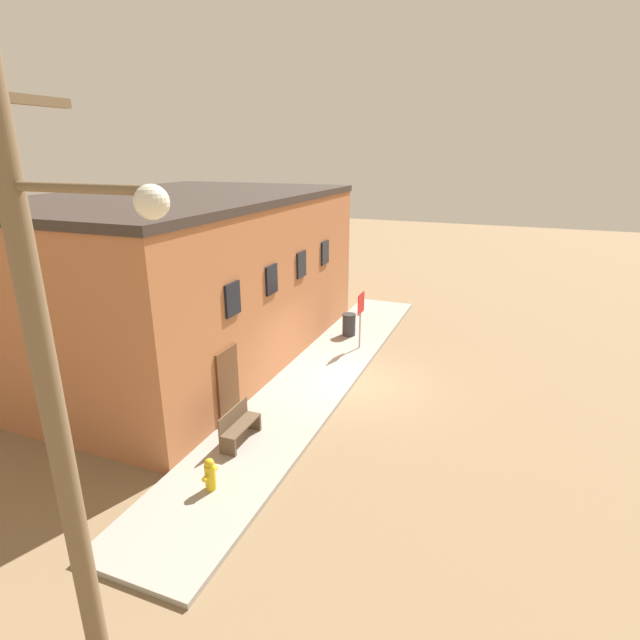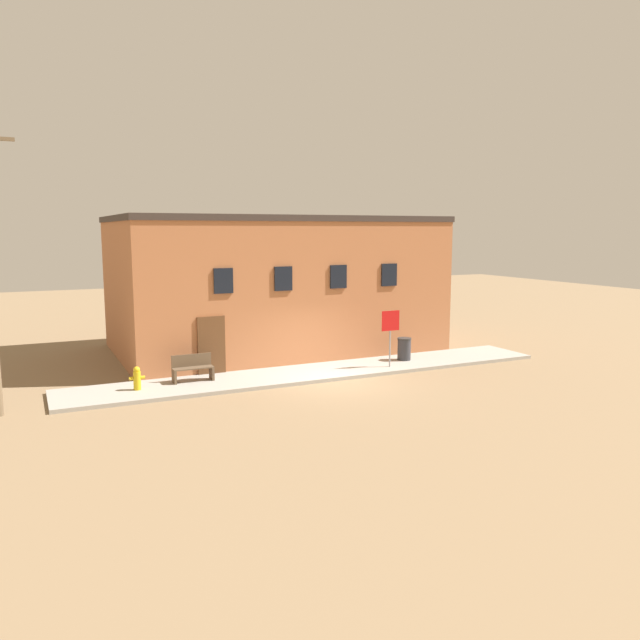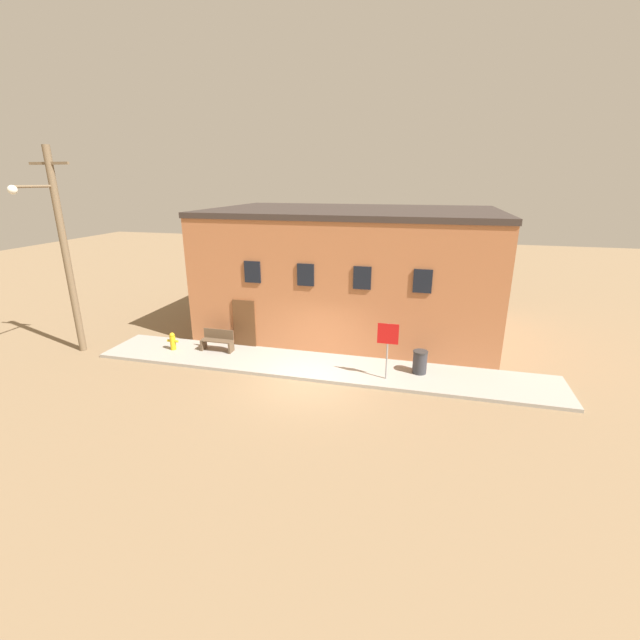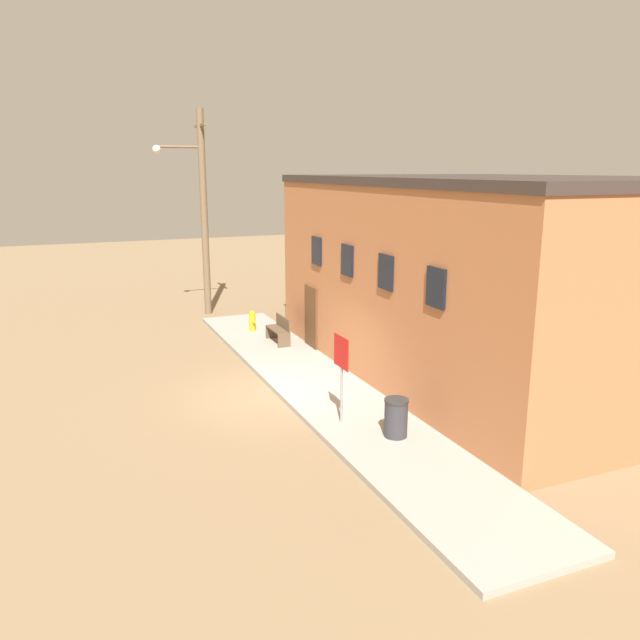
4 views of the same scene
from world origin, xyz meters
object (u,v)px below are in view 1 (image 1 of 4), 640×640
at_px(stop_sign, 361,310).
at_px(bench, 239,426).
at_px(fire_hydrant, 210,474).
at_px(trash_bin, 349,324).
at_px(utility_pole, 57,400).

distance_m(stop_sign, bench, 7.40).
xyz_separation_m(fire_hydrant, trash_bin, (10.34, 0.23, 0.06)).
distance_m(fire_hydrant, utility_pole, 5.66).
relative_size(trash_bin, utility_pole, 0.11).
relative_size(stop_sign, trash_bin, 2.41).
bearing_deg(stop_sign, utility_pole, -178.88).
xyz_separation_m(bench, utility_pole, (-5.90, -1.25, 3.87)).
xyz_separation_m(fire_hydrant, bench, (1.91, 0.40, 0.06)).
xyz_separation_m(fire_hydrant, stop_sign, (9.17, -0.59, 1.13)).
relative_size(fire_hydrant, utility_pole, 0.09).
height_order(fire_hydrant, stop_sign, stop_sign).
bearing_deg(stop_sign, trash_bin, 35.02).
distance_m(fire_hydrant, bench, 1.95).
height_order(trash_bin, utility_pole, utility_pole).
bearing_deg(stop_sign, fire_hydrant, 176.29).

